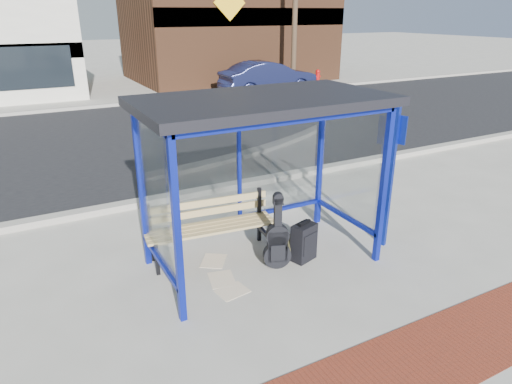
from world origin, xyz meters
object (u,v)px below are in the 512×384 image
fire_hydrant (318,77)px  parked_car (269,78)px  guitar_bag (277,243)px  backpack (296,246)px  bench (210,224)px  suitcase (304,242)px

fire_hydrant → parked_car: bearing=-162.6°
guitar_bag → fire_hydrant: guitar_bag is taller
backpack → parked_car: bearing=42.8°
bench → guitar_bag: bearing=-43.0°
backpack → parked_car: 14.59m
backpack → fire_hydrant: size_ratio=0.51×
suitcase → parked_car: size_ratio=0.14×
guitar_bag → parked_car: 14.86m
backpack → parked_car: parked_car is taller
parked_car → fire_hydrant: parked_car is taller
suitcase → parked_car: bearing=44.8°
backpack → fire_hydrant: fire_hydrant is taller
suitcase → fire_hydrant: bearing=36.5°
bench → backpack: size_ratio=4.86×
suitcase → parked_car: (6.76, 13.00, 0.42)m
bench → fire_hydrant: size_ratio=2.50×
suitcase → backpack: bearing=100.7°
suitcase → parked_car: 14.66m
parked_car → fire_hydrant: bearing=-72.8°
parked_car → backpack: bearing=151.9°
backpack → fire_hydrant: (10.22, 13.96, 0.23)m
backpack → parked_car: size_ratio=0.09×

